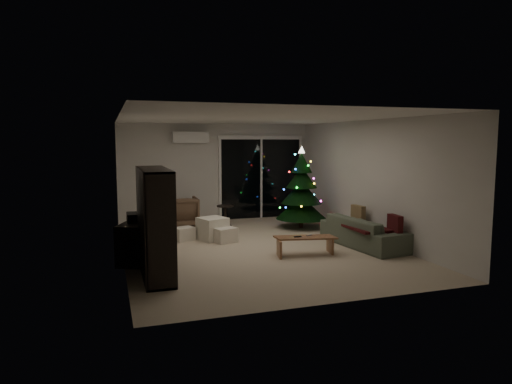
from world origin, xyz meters
TOP-DOWN VIEW (x-y plane):
  - room at (0.46, 1.49)m, footprint 6.50×7.51m
  - bookshelf at (-2.25, -1.26)m, footprint 0.56×1.68m
  - media_cabinet at (-2.25, -0.29)m, footprint 0.81×1.17m
  - stereo at (-2.25, -0.29)m, footprint 0.35×0.41m
  - armchair at (-1.05, 2.59)m, footprint 0.78×0.80m
  - ottoman at (-0.66, 0.92)m, footprint 0.67×0.67m
  - cardboard_box_a at (-1.24, 1.03)m, footprint 0.47×0.42m
  - cardboard_box_b at (-0.47, 0.59)m, footprint 0.51×0.44m
  - side_table at (-0.03, 2.28)m, footprint 0.44×0.44m
  - floor_lamp at (-0.80, 3.34)m, footprint 0.24×0.24m
  - sofa at (2.05, -0.58)m, footprint 0.99×2.05m
  - sofa_throw at (1.95, -0.58)m, footprint 0.62×1.42m
  - cushion_a at (2.30, 0.07)m, footprint 0.15×0.39m
  - cushion_b at (2.30, -1.23)m, footprint 0.14×0.39m
  - coffee_table at (0.67, -0.85)m, footprint 1.13×0.58m
  - remote_a at (0.52, -0.85)m, footprint 0.13×0.04m
  - remote_b at (0.77, -0.80)m, footprint 0.13×0.08m
  - christmas_tree at (1.65, 1.57)m, footprint 1.29×1.29m

SIDE VIEW (x-z plane):
  - cardboard_box_a at x=-1.24m, z-range 0.00..0.28m
  - cardboard_box_b at x=-0.47m, z-range 0.00..0.30m
  - coffee_table at x=0.67m, z-range 0.00..0.34m
  - ottoman at x=-0.66m, z-range 0.00..0.47m
  - side_table at x=-0.03m, z-range 0.00..0.51m
  - sofa at x=2.05m, z-range 0.00..0.58m
  - media_cabinet at x=-2.25m, z-range 0.00..0.69m
  - remote_a at x=0.52m, z-range 0.34..0.36m
  - remote_b at x=0.77m, z-range 0.34..0.36m
  - armchair at x=-1.05m, z-range 0.00..0.72m
  - sofa_throw at x=1.95m, z-range 0.39..0.44m
  - cushion_a at x=2.30m, z-range 0.33..0.71m
  - cushion_b at x=2.30m, z-range 0.33..0.71m
  - stereo at x=-2.25m, z-range 0.69..0.83m
  - floor_lamp at x=-0.80m, z-range 0.00..1.53m
  - bookshelf at x=-2.25m, z-range 0.00..1.65m
  - christmas_tree at x=1.65m, z-range 0.00..1.94m
  - room at x=0.46m, z-range -0.28..2.32m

